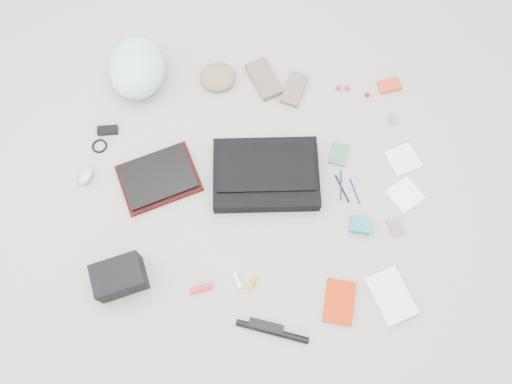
{
  "coord_description": "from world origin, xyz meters",
  "views": [
    {
      "loc": [
        0.02,
        -0.77,
        2.11
      ],
      "look_at": [
        0.0,
        0.0,
        0.05
      ],
      "focal_mm": 35.0,
      "sensor_mm": 36.0,
      "label": 1
    }
  ],
  "objects_px": {
    "laptop": "(158,176)",
    "camera_bag": "(119,277)",
    "messenger_bag": "(266,175)",
    "accordion_wallet": "(360,225)",
    "bike_helmet": "(137,68)",
    "book_red": "(339,302)"
  },
  "relations": [
    {
      "from": "messenger_bag",
      "to": "camera_bag",
      "type": "relative_size",
      "value": 2.32
    },
    {
      "from": "laptop",
      "to": "camera_bag",
      "type": "bearing_deg",
      "value": -126.86
    },
    {
      "from": "bike_helmet",
      "to": "book_red",
      "type": "relative_size",
      "value": 1.85
    },
    {
      "from": "laptop",
      "to": "messenger_bag",
      "type": "bearing_deg",
      "value": -21.29
    },
    {
      "from": "bike_helmet",
      "to": "accordion_wallet",
      "type": "distance_m",
      "value": 1.27
    },
    {
      "from": "laptop",
      "to": "accordion_wallet",
      "type": "xyz_separation_m",
      "value": [
        0.9,
        -0.2,
        -0.01
      ]
    },
    {
      "from": "messenger_bag",
      "to": "laptop",
      "type": "bearing_deg",
      "value": 179.44
    },
    {
      "from": "accordion_wallet",
      "to": "bike_helmet",
      "type": "bearing_deg",
      "value": 152.81
    },
    {
      "from": "laptop",
      "to": "camera_bag",
      "type": "distance_m",
      "value": 0.48
    },
    {
      "from": "accordion_wallet",
      "to": "book_red",
      "type": "bearing_deg",
      "value": -99.14
    },
    {
      "from": "bike_helmet",
      "to": "camera_bag",
      "type": "bearing_deg",
      "value": -92.42
    },
    {
      "from": "messenger_bag",
      "to": "book_red",
      "type": "height_order",
      "value": "messenger_bag"
    },
    {
      "from": "camera_bag",
      "to": "book_red",
      "type": "distance_m",
      "value": 0.91
    },
    {
      "from": "bike_helmet",
      "to": "accordion_wallet",
      "type": "bearing_deg",
      "value": -39.11
    },
    {
      "from": "camera_bag",
      "to": "messenger_bag",
      "type": "bearing_deg",
      "value": 18.94
    },
    {
      "from": "laptop",
      "to": "camera_bag",
      "type": "relative_size",
      "value": 1.54
    },
    {
      "from": "laptop",
      "to": "camera_bag",
      "type": "height_order",
      "value": "camera_bag"
    },
    {
      "from": "messenger_bag",
      "to": "camera_bag",
      "type": "height_order",
      "value": "camera_bag"
    },
    {
      "from": "laptop",
      "to": "bike_helmet",
      "type": "relative_size",
      "value": 0.94
    },
    {
      "from": "book_red",
      "to": "accordion_wallet",
      "type": "relative_size",
      "value": 2.05
    },
    {
      "from": "messenger_bag",
      "to": "laptop",
      "type": "xyz_separation_m",
      "value": [
        -0.49,
        -0.02,
        -0.01
      ]
    },
    {
      "from": "bike_helmet",
      "to": "book_red",
      "type": "distance_m",
      "value": 1.42
    }
  ]
}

